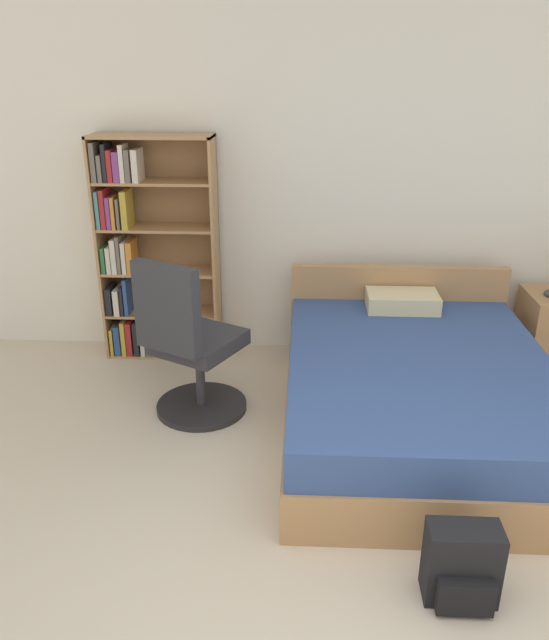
{
  "coord_description": "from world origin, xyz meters",
  "views": [
    {
      "loc": [
        -0.32,
        -1.4,
        2.13
      ],
      "look_at": [
        -0.49,
        1.98,
        0.73
      ],
      "focal_mm": 35.0,
      "sensor_mm": 36.0,
      "label": 1
    }
  ],
  "objects_px": {
    "office_chair": "(190,349)",
    "backpack_black": "(462,566)",
    "bookshelf": "(144,249)",
    "bed": "(415,389)"
  },
  "relations": [
    {
      "from": "office_chair",
      "to": "backpack_black",
      "type": "relative_size",
      "value": 3.0
    },
    {
      "from": "office_chair",
      "to": "bookshelf",
      "type": "bearing_deg",
      "value": 117.7
    },
    {
      "from": "backpack_black",
      "to": "bookshelf",
      "type": "bearing_deg",
      "value": 128.5
    },
    {
      "from": "office_chair",
      "to": "backpack_black",
      "type": "bearing_deg",
      "value": -45.8
    },
    {
      "from": "office_chair",
      "to": "backpack_black",
      "type": "height_order",
      "value": "office_chair"
    },
    {
      "from": "bed",
      "to": "office_chair",
      "type": "relative_size",
      "value": 1.94
    },
    {
      "from": "bookshelf",
      "to": "bed",
      "type": "height_order",
      "value": "bookshelf"
    },
    {
      "from": "bed",
      "to": "backpack_black",
      "type": "relative_size",
      "value": 5.84
    },
    {
      "from": "bed",
      "to": "office_chair",
      "type": "height_order",
      "value": "office_chair"
    },
    {
      "from": "bed",
      "to": "backpack_black",
      "type": "bearing_deg",
      "value": -90.44
    }
  ]
}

